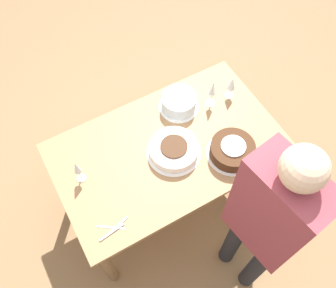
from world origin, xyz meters
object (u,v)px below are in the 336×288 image
(wine_glass_extra, at_px, (77,168))
(person_cutting, at_px, (268,220))
(cake_center_white, at_px, (174,150))
(wine_glass_far, at_px, (213,90))
(wine_glass_near, at_px, (232,84))
(cake_front_chocolate, at_px, (232,150))
(cake_back_decorated, at_px, (179,102))

(wine_glass_extra, bearing_deg, person_cutting, -49.03)
(cake_center_white, xyz_separation_m, person_cutting, (0.14, -0.72, 0.25))
(wine_glass_far, bearing_deg, wine_glass_near, -3.60)
(wine_glass_extra, height_order, person_cutting, person_cutting)
(wine_glass_far, relative_size, person_cutting, 0.13)
(cake_front_chocolate, distance_m, wine_glass_far, 0.44)
(cake_back_decorated, bearing_deg, wine_glass_near, -14.04)
(wine_glass_near, xyz_separation_m, person_cutting, (-0.44, -0.93, 0.16))
(cake_back_decorated, xyz_separation_m, person_cutting, (-0.08, -1.02, 0.23))
(wine_glass_extra, bearing_deg, wine_glass_near, 4.10)
(cake_center_white, height_order, cake_back_decorated, cake_back_decorated)
(cake_center_white, bearing_deg, cake_back_decorated, 54.62)
(cake_front_chocolate, xyz_separation_m, wine_glass_far, (0.11, 0.41, 0.10))
(cake_front_chocolate, distance_m, person_cutting, 0.61)
(person_cutting, bearing_deg, cake_center_white, 2.29)
(cake_back_decorated, distance_m, wine_glass_far, 0.25)
(cake_back_decorated, xyz_separation_m, wine_glass_near, (0.37, -0.09, 0.07))
(cake_back_decorated, bearing_deg, wine_glass_extra, -167.75)
(cake_front_chocolate, bearing_deg, cake_back_decorated, 102.13)
(cake_front_chocolate, relative_size, person_cutting, 0.19)
(cake_center_white, distance_m, wine_glass_extra, 0.62)
(person_cutting, bearing_deg, cake_back_decorated, -12.82)
(person_cutting, bearing_deg, wine_glass_far, -25.65)
(cake_center_white, relative_size, cake_back_decorated, 1.28)
(cake_front_chocolate, xyz_separation_m, person_cutting, (-0.18, -0.53, 0.24))
(cake_center_white, bearing_deg, person_cutting, -79.22)
(cake_front_chocolate, height_order, wine_glass_far, wine_glass_far)
(cake_front_chocolate, relative_size, cake_back_decorated, 1.17)
(cake_back_decorated, relative_size, wine_glass_extra, 1.37)
(wine_glass_far, xyz_separation_m, person_cutting, (-0.29, -0.94, 0.14))
(cake_back_decorated, bearing_deg, cake_front_chocolate, -77.87)
(cake_back_decorated, relative_size, wine_glass_near, 1.50)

